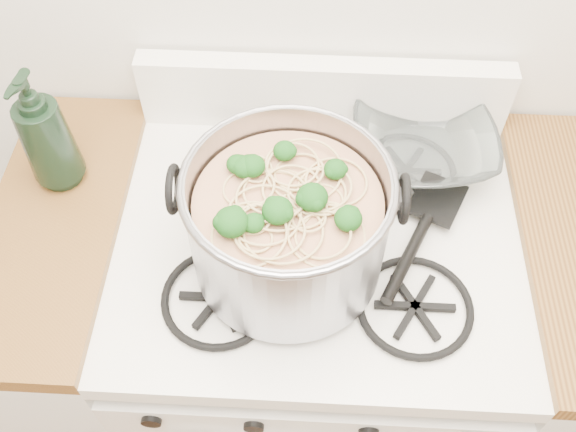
% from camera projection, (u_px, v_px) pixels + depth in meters
% --- Properties ---
extents(gas_range, '(0.76, 0.66, 0.92)m').
position_uv_depth(gas_range, '(311.00, 343.00, 1.58)').
color(gas_range, white).
rests_on(gas_range, ground).
extents(counter_left, '(0.25, 0.65, 0.92)m').
position_uv_depth(counter_left, '(107.00, 327.00, 1.58)').
color(counter_left, silver).
rests_on(counter_left, ground).
extents(stock_pot, '(0.37, 0.34, 0.23)m').
position_uv_depth(stock_pot, '(288.00, 225.00, 1.07)').
color(stock_pot, '#93939B').
rests_on(stock_pot, gas_range).
extents(spatula, '(0.39, 0.40, 0.02)m').
position_uv_depth(spatula, '(438.00, 197.00, 1.22)').
color(spatula, black).
rests_on(spatula, gas_range).
extents(glass_bowl, '(0.13, 0.13, 0.03)m').
position_uv_depth(glass_bowl, '(422.00, 150.00, 1.29)').
color(glass_bowl, white).
rests_on(glass_bowl, gas_range).
extents(bottle, '(0.12, 0.12, 0.26)m').
position_uv_depth(bottle, '(44.00, 131.00, 1.17)').
color(bottle, black).
rests_on(bottle, counter_left).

